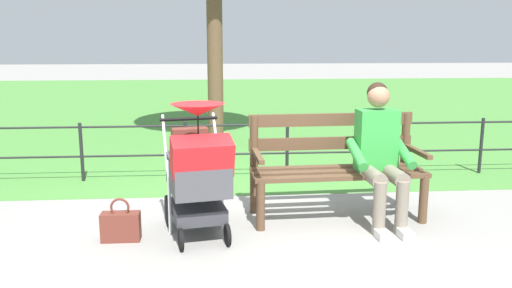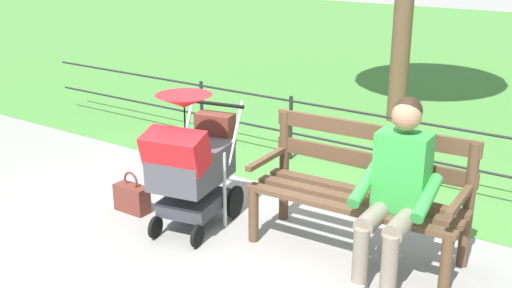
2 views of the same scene
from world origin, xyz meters
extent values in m
plane|color=gray|center=(0.00, 0.00, 0.00)|extent=(60.00, 60.00, 0.00)
cube|color=#478438|center=(0.00, -8.80, 0.00)|extent=(40.00, 16.00, 0.01)
cube|color=brown|center=(-0.87, -0.18, 0.45)|extent=(1.60, 0.17, 0.04)
cube|color=brown|center=(-0.87, 0.00, 0.45)|extent=(1.60, 0.17, 0.04)
cube|color=brown|center=(-0.88, 0.18, 0.45)|extent=(1.60, 0.17, 0.04)
cube|color=brown|center=(-0.86, -0.28, 0.67)|extent=(1.60, 0.11, 0.12)
cube|color=brown|center=(-0.86, -0.28, 0.90)|extent=(1.60, 0.11, 0.12)
cylinder|color=brown|center=(-1.63, 0.17, 0.23)|extent=(0.08, 0.08, 0.45)
cylinder|color=brown|center=(-1.61, -0.31, 0.47)|extent=(0.08, 0.08, 0.95)
cube|color=brown|center=(-1.62, -0.03, 0.63)|extent=(0.08, 0.56, 0.04)
cylinder|color=brown|center=(-0.13, 0.23, 0.23)|extent=(0.08, 0.08, 0.45)
cylinder|color=brown|center=(-0.11, -0.25, 0.47)|extent=(0.08, 0.08, 0.95)
cube|color=brown|center=(-0.12, 0.03, 0.63)|extent=(0.08, 0.56, 0.04)
cylinder|color=slate|center=(-1.33, 0.22, 0.47)|extent=(0.16, 0.41, 0.14)
cylinder|color=slate|center=(-1.13, 0.22, 0.47)|extent=(0.16, 0.41, 0.14)
cylinder|color=slate|center=(-1.34, 0.42, 0.24)|extent=(0.11, 0.11, 0.47)
cylinder|color=slate|center=(-1.14, 0.42, 0.24)|extent=(0.11, 0.11, 0.47)
cube|color=silver|center=(-1.34, 0.50, 0.04)|extent=(0.11, 0.22, 0.07)
cube|color=silver|center=(-1.14, 0.50, 0.04)|extent=(0.11, 0.22, 0.07)
cube|color=green|center=(-1.22, 0.00, 0.75)|extent=(0.37, 0.24, 0.56)
cylinder|color=green|center=(-1.45, 0.11, 0.65)|extent=(0.11, 0.43, 0.23)
cylinder|color=green|center=(-1.01, 0.13, 0.65)|extent=(0.11, 0.43, 0.23)
sphere|color=#A37556|center=(-1.22, 0.00, 1.15)|extent=(0.20, 0.20, 0.20)
sphere|color=black|center=(-1.22, -0.03, 1.18)|extent=(0.19, 0.19, 0.19)
cylinder|color=black|center=(0.24, -0.03, 0.14)|extent=(0.08, 0.28, 0.28)
cylinder|color=black|center=(0.69, 0.05, 0.14)|extent=(0.08, 0.28, 0.28)
cylinder|color=black|center=(0.17, 0.56, 0.09)|extent=(0.06, 0.18, 0.18)
cylinder|color=black|center=(0.54, 0.64, 0.09)|extent=(0.06, 0.18, 0.18)
cube|color=#38383D|center=(0.41, 0.31, 0.22)|extent=(0.51, 0.59, 0.12)
cylinder|color=silver|center=(0.20, 0.16, 0.33)|extent=(0.03, 0.03, 0.65)
cylinder|color=silver|center=(0.65, 0.25, 0.33)|extent=(0.03, 0.03, 0.65)
cube|color=#47474C|center=(0.41, 0.32, 0.55)|extent=(0.58, 0.76, 0.28)
cube|color=red|center=(0.36, 0.56, 0.75)|extent=(0.53, 0.39, 0.33)
cylinder|color=black|center=(0.49, -0.11, 0.95)|extent=(0.52, 0.13, 0.03)
cylinder|color=silver|center=(0.24, -0.05, 0.75)|extent=(0.08, 0.30, 0.49)
cylinder|color=silver|center=(0.70, 0.04, 0.75)|extent=(0.08, 0.30, 0.49)
cone|color=red|center=(0.39, 0.40, 1.10)|extent=(0.52, 0.52, 0.10)
cylinder|color=black|center=(0.39, 0.40, 0.92)|extent=(0.01, 0.01, 0.30)
cube|color=brown|center=(0.49, -0.09, 0.73)|extent=(0.34, 0.22, 0.28)
cube|color=brown|center=(1.05, 0.38, 0.12)|extent=(0.32, 0.14, 0.24)
torus|color=brown|center=(1.05, 0.38, 0.29)|extent=(0.16, 0.02, 0.16)
cylinder|color=black|center=(-3.04, -1.52, 0.35)|extent=(0.04, 0.04, 0.70)
cylinder|color=black|center=(-1.82, -1.52, 0.35)|extent=(0.04, 0.04, 0.70)
cylinder|color=black|center=(-0.61, -1.52, 0.35)|extent=(0.04, 0.04, 0.70)
cylinder|color=black|center=(0.61, -1.52, 0.35)|extent=(0.04, 0.04, 0.70)
cylinder|color=black|center=(1.82, -1.52, 0.35)|extent=(0.04, 0.04, 0.70)
cylinder|color=black|center=(0.00, -1.52, 0.65)|extent=(8.51, 0.02, 0.02)
cylinder|color=black|center=(0.00, -1.52, 0.30)|extent=(8.51, 0.02, 0.02)
cylinder|color=brown|center=(0.25, -3.56, 1.56)|extent=(0.24, 0.24, 3.12)
camera|label=1|loc=(0.24, 4.60, 1.67)|focal=36.68mm
camera|label=2|loc=(-2.64, 3.84, 2.30)|focal=43.32mm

